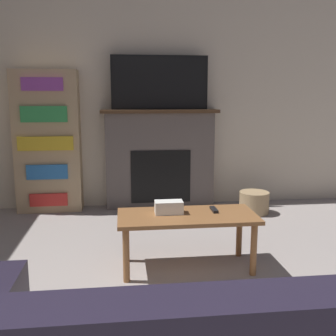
{
  "coord_description": "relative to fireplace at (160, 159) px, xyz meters",
  "views": [
    {
      "loc": [
        -0.22,
        -0.54,
        1.36
      ],
      "look_at": [
        0.15,
        2.59,
        0.78
      ],
      "focal_mm": 42.0,
      "sensor_mm": 36.0,
      "label": 1
    }
  ],
  "objects": [
    {
      "name": "wall_back",
      "position": [
        -0.23,
        0.14,
        0.75
      ],
      "size": [
        6.21,
        0.06,
        2.7
      ],
      "color": "beige",
      "rests_on": "ground_plane"
    },
    {
      "name": "storage_basket",
      "position": [
        1.07,
        -0.42,
        -0.48
      ],
      "size": [
        0.34,
        0.34,
        0.26
      ],
      "color": "tan",
      "rests_on": "ground_plane"
    },
    {
      "name": "fireplace",
      "position": [
        0.0,
        0.0,
        0.0
      ],
      "size": [
        1.41,
        0.28,
        1.2
      ],
      "color": "#605651",
      "rests_on": "ground_plane"
    },
    {
      "name": "tissue_box",
      "position": [
        -0.1,
        -1.77,
        -0.11
      ],
      "size": [
        0.22,
        0.12,
        0.1
      ],
      "color": "white",
      "rests_on": "coffee_table"
    },
    {
      "name": "remote_control",
      "position": [
        0.27,
        -1.74,
        -0.15
      ],
      "size": [
        0.04,
        0.15,
        0.02
      ],
      "color": "black",
      "rests_on": "coffee_table"
    },
    {
      "name": "bookshelf",
      "position": [
        -1.32,
        -0.02,
        0.22
      ],
      "size": [
        0.75,
        0.29,
        1.65
      ],
      "color": "tan",
      "rests_on": "ground_plane"
    },
    {
      "name": "tv",
      "position": [
        0.0,
        -0.02,
        0.91
      ],
      "size": [
        1.15,
        0.03,
        0.63
      ],
      "color": "black",
      "rests_on": "fireplace"
    },
    {
      "name": "coffee_table",
      "position": [
        0.04,
        -1.81,
        -0.22
      ],
      "size": [
        1.09,
        0.49,
        0.44
      ],
      "color": "brown",
      "rests_on": "ground_plane"
    }
  ]
}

